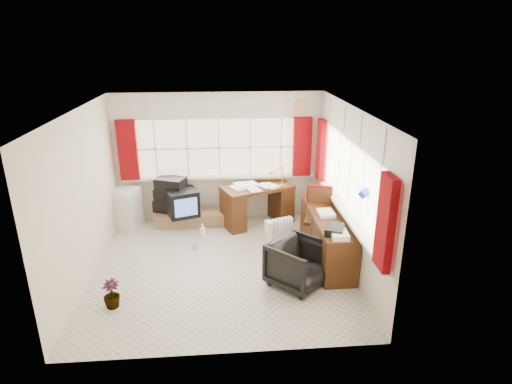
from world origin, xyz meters
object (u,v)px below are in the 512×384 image
desk_lamp (283,172)px  radiator (280,239)px  desk (257,203)px  crt_tv (183,203)px  tv_bench (193,217)px  mini_fridge (127,207)px  credenza (326,235)px  task_chair (318,215)px  office_chair (298,264)px

desk_lamp → radiator: (-0.20, -1.23, -0.80)m
desk → crt_tv: (-1.43, -0.06, 0.07)m
tv_bench → mini_fridge: size_ratio=1.84×
credenza → tv_bench: credenza is taller
tv_bench → crt_tv: size_ratio=2.05×
radiator → mini_fridge: mini_fridge is taller
task_chair → tv_bench: bearing=154.3°
task_chair → mini_fridge: bearing=162.7°
radiator → crt_tv: crt_tv is taller
desk → radiator: desk is taller
crt_tv → mini_fridge: mini_fridge is taller
office_chair → mini_fridge: 3.74m
credenza → desk: bearing=125.3°
task_chair → tv_bench: (-2.23, 1.07, -0.44)m
desk → desk_lamp: bearing=-3.8°
office_chair → task_chair: bearing=20.7°
mini_fridge → desk: bearing=-2.1°
desk_lamp → office_chair: desk_lamp is taller
desk → mini_fridge: size_ratio=1.95×
radiator → credenza: (0.74, -0.17, 0.13)m
office_chair → radiator: 1.00m
crt_tv → mini_fridge: (-1.08, 0.16, -0.12)m
desk_lamp → mini_fridge: desk_lamp is taller
mini_fridge → desk_lamp: bearing=-2.4°
radiator → tv_bench: 2.05m
radiator → tv_bench: bearing=138.8°
radiator → task_chair: bearing=21.5°
mini_fridge → task_chair: bearing=-17.3°
desk_lamp → office_chair: (-0.07, -2.21, -0.71)m
radiator → tv_bench: radiator is taller
desk_lamp → mini_fridge: bearing=177.6°
office_chair → desk: bearing=55.1°
tv_bench → crt_tv: 0.44m
task_chair → crt_tv: 2.57m
desk_lamp → radiator: bearing=-99.1°
task_chair → mini_fridge: task_chair is taller
desk_lamp → task_chair: bearing=-62.7°
office_chair → desk_lamp: bearing=43.1°
tv_bench → desk_lamp: bearing=-3.9°
office_chair → crt_tv: bearing=84.9°
desk_lamp → task_chair: size_ratio=0.39×
desk → credenza: 1.76m
desk → task_chair: task_chair is taller
radiator → credenza: 0.77m
tv_bench → crt_tv: (-0.17, -0.15, 0.38)m
desk_lamp → tv_bench: bearing=176.1°
crt_tv → radiator: bearing=-35.1°
radiator → mini_fridge: bearing=154.1°
desk_lamp → mini_fridge: (-2.99, 0.12, -0.67)m
desk → task_chair: size_ratio=1.40×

